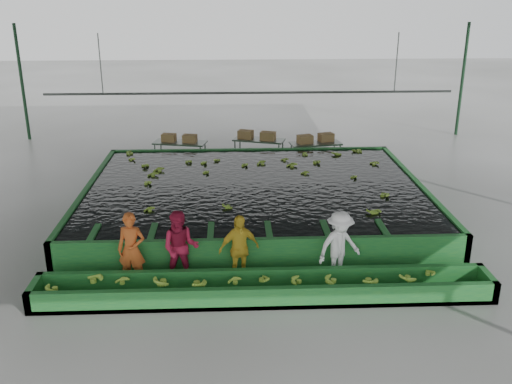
{
  "coord_description": "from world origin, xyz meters",
  "views": [
    {
      "loc": [
        -0.67,
        -14.53,
        6.42
      ],
      "look_at": [
        0.0,
        0.5,
        1.0
      ],
      "focal_mm": 40.0,
      "sensor_mm": 36.0,
      "label": 1
    }
  ],
  "objects_px": {
    "worker_d": "(339,246)",
    "box_stack_right": "(315,142)",
    "worker_a": "(132,249)",
    "packing_table_right": "(315,154)",
    "flotation_tank": "(255,198)",
    "box_stack_mid": "(257,139)",
    "worker_b": "(181,248)",
    "worker_c": "(239,249)",
    "packing_table_left": "(180,153)",
    "box_stack_left": "(179,142)",
    "sorting_trough": "(264,288)",
    "packing_table_mid": "(259,150)"
  },
  "relations": [
    {
      "from": "packing_table_left",
      "to": "box_stack_right",
      "type": "xyz_separation_m",
      "value": [
        5.14,
        -0.18,
        0.42
      ]
    },
    {
      "from": "sorting_trough",
      "to": "worker_c",
      "type": "xyz_separation_m",
      "value": [
        -0.54,
        0.8,
        0.57
      ]
    },
    {
      "from": "flotation_tank",
      "to": "packing_table_right",
      "type": "distance_m",
      "value": 5.37
    },
    {
      "from": "packing_table_right",
      "to": "box_stack_right",
      "type": "relative_size",
      "value": 1.35
    },
    {
      "from": "box_stack_left",
      "to": "worker_b",
      "type": "bearing_deg",
      "value": -85.19
    },
    {
      "from": "sorting_trough",
      "to": "worker_c",
      "type": "distance_m",
      "value": 1.12
    },
    {
      "from": "worker_c",
      "to": "box_stack_left",
      "type": "bearing_deg",
      "value": 82.19
    },
    {
      "from": "worker_b",
      "to": "box_stack_left",
      "type": "bearing_deg",
      "value": 97.94
    },
    {
      "from": "packing_table_right",
      "to": "box_stack_right",
      "type": "height_order",
      "value": "box_stack_right"
    },
    {
      "from": "box_stack_right",
      "to": "worker_b",
      "type": "bearing_deg",
      "value": -115.56
    },
    {
      "from": "worker_b",
      "to": "worker_d",
      "type": "relative_size",
      "value": 1.04
    },
    {
      "from": "sorting_trough",
      "to": "worker_b",
      "type": "height_order",
      "value": "worker_b"
    },
    {
      "from": "packing_table_left",
      "to": "packing_table_mid",
      "type": "distance_m",
      "value": 3.04
    },
    {
      "from": "packing_table_right",
      "to": "flotation_tank",
      "type": "bearing_deg",
      "value": -117.93
    },
    {
      "from": "worker_b",
      "to": "packing_table_right",
      "type": "xyz_separation_m",
      "value": [
        4.37,
        9.05,
        -0.44
      ]
    },
    {
      "from": "sorting_trough",
      "to": "box_stack_right",
      "type": "height_order",
      "value": "box_stack_right"
    },
    {
      "from": "packing_table_mid",
      "to": "worker_d",
      "type": "bearing_deg",
      "value": -81.94
    },
    {
      "from": "worker_c",
      "to": "packing_table_left",
      "type": "distance_m",
      "value": 9.56
    },
    {
      "from": "box_stack_left",
      "to": "sorting_trough",
      "type": "bearing_deg",
      "value": -75.41
    },
    {
      "from": "worker_a",
      "to": "worker_d",
      "type": "bearing_deg",
      "value": 6.97
    },
    {
      "from": "worker_a",
      "to": "packing_table_left",
      "type": "relative_size",
      "value": 0.88
    },
    {
      "from": "sorting_trough",
      "to": "box_stack_left",
      "type": "xyz_separation_m",
      "value": [
        -2.64,
        10.14,
        0.65
      ]
    },
    {
      "from": "box_stack_right",
      "to": "box_stack_left",
      "type": "bearing_deg",
      "value": 177.87
    },
    {
      "from": "packing_table_right",
      "to": "box_stack_left",
      "type": "xyz_separation_m",
      "value": [
        -5.16,
        0.29,
        0.46
      ]
    },
    {
      "from": "worker_b",
      "to": "box_stack_right",
      "type": "xyz_separation_m",
      "value": [
        4.37,
        9.14,
        -0.0
      ]
    },
    {
      "from": "worker_d",
      "to": "box_stack_right",
      "type": "bearing_deg",
      "value": 62.1
    },
    {
      "from": "worker_a",
      "to": "worker_d",
      "type": "xyz_separation_m",
      "value": [
        4.72,
        0.0,
        -0.02
      ]
    },
    {
      "from": "flotation_tank",
      "to": "worker_b",
      "type": "bearing_deg",
      "value": -113.3
    },
    {
      "from": "packing_table_left",
      "to": "packing_table_right",
      "type": "height_order",
      "value": "packing_table_left"
    },
    {
      "from": "flotation_tank",
      "to": "packing_table_left",
      "type": "distance_m",
      "value": 5.67
    },
    {
      "from": "worker_a",
      "to": "packing_table_right",
      "type": "relative_size",
      "value": 0.9
    },
    {
      "from": "worker_a",
      "to": "box_stack_mid",
      "type": "bearing_deg",
      "value": 78.3
    },
    {
      "from": "worker_a",
      "to": "worker_c",
      "type": "height_order",
      "value": "worker_a"
    },
    {
      "from": "flotation_tank",
      "to": "box_stack_right",
      "type": "xyz_separation_m",
      "value": [
        2.52,
        4.84,
        0.42
      ]
    },
    {
      "from": "worker_b",
      "to": "worker_d",
      "type": "distance_m",
      "value": 3.62
    },
    {
      "from": "packing_table_mid",
      "to": "box_stack_mid",
      "type": "relative_size",
      "value": 1.33
    },
    {
      "from": "sorting_trough",
      "to": "box_stack_mid",
      "type": "relative_size",
      "value": 6.88
    },
    {
      "from": "flotation_tank",
      "to": "box_stack_right",
      "type": "distance_m",
      "value": 5.48
    },
    {
      "from": "worker_d",
      "to": "box_stack_left",
      "type": "height_order",
      "value": "worker_d"
    },
    {
      "from": "box_stack_mid",
      "to": "flotation_tank",
      "type": "bearing_deg",
      "value": -93.3
    },
    {
      "from": "worker_a",
      "to": "packing_table_right",
      "type": "height_order",
      "value": "worker_a"
    },
    {
      "from": "box_stack_left",
      "to": "box_stack_right",
      "type": "xyz_separation_m",
      "value": [
        5.16,
        -0.19,
        -0.02
      ]
    },
    {
      "from": "worker_d",
      "to": "box_stack_left",
      "type": "xyz_separation_m",
      "value": [
        -4.4,
        9.34,
        0.06
      ]
    },
    {
      "from": "worker_d",
      "to": "packing_table_mid",
      "type": "relative_size",
      "value": 0.87
    },
    {
      "from": "packing_table_left",
      "to": "worker_a",
      "type": "bearing_deg",
      "value": -92.03
    },
    {
      "from": "box_stack_right",
      "to": "box_stack_mid",
      "type": "bearing_deg",
      "value": 167.07
    },
    {
      "from": "worker_b",
      "to": "sorting_trough",
      "type": "bearing_deg",
      "value": -20.24
    },
    {
      "from": "worker_a",
      "to": "box_stack_right",
      "type": "distance_m",
      "value": 10.66
    },
    {
      "from": "packing_table_mid",
      "to": "box_stack_left",
      "type": "relative_size",
      "value": 1.46
    },
    {
      "from": "worker_b",
      "to": "box_stack_right",
      "type": "distance_m",
      "value": 10.13
    }
  ]
}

